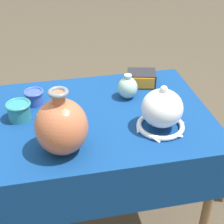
{
  "coord_description": "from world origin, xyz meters",
  "views": [
    {
      "loc": [
        -0.2,
        -1.31,
        1.59
      ],
      "look_at": [
        0.04,
        -0.15,
        0.81
      ],
      "focal_mm": 55.0,
      "sensor_mm": 36.0,
      "label": 1
    }
  ],
  "objects_px": {
    "cup_wide_ochre": "(58,117)",
    "cup_wide_teal": "(19,110)",
    "vase_dome_bell": "(162,111)",
    "vase_tall_bulbous": "(61,126)",
    "cup_wide_cobalt": "(34,97)",
    "mosaic_tile_box": "(141,78)",
    "jar_round_celadon": "(128,87)"
  },
  "relations": [
    {
      "from": "vase_dome_bell",
      "to": "cup_wide_ochre",
      "type": "bearing_deg",
      "value": 164.3
    },
    {
      "from": "cup_wide_ochre",
      "to": "cup_wide_teal",
      "type": "relative_size",
      "value": 1.1
    },
    {
      "from": "cup_wide_ochre",
      "to": "cup_wide_teal",
      "type": "height_order",
      "value": "cup_wide_teal"
    },
    {
      "from": "vase_tall_bulbous",
      "to": "cup_wide_cobalt",
      "type": "xyz_separation_m",
      "value": [
        -0.11,
        0.38,
        -0.08
      ]
    },
    {
      "from": "cup_wide_teal",
      "to": "cup_wide_cobalt",
      "type": "bearing_deg",
      "value": 59.7
    },
    {
      "from": "cup_wide_ochre",
      "to": "cup_wide_teal",
      "type": "distance_m",
      "value": 0.18
    },
    {
      "from": "mosaic_tile_box",
      "to": "cup_wide_ochre",
      "type": "relative_size",
      "value": 1.36
    },
    {
      "from": "mosaic_tile_box",
      "to": "cup_wide_teal",
      "type": "xyz_separation_m",
      "value": [
        -0.63,
        -0.2,
        0.01
      ]
    },
    {
      "from": "vase_tall_bulbous",
      "to": "cup_wide_teal",
      "type": "xyz_separation_m",
      "value": [
        -0.17,
        0.26,
        -0.07
      ]
    },
    {
      "from": "vase_dome_bell",
      "to": "cup_wide_teal",
      "type": "xyz_separation_m",
      "value": [
        -0.6,
        0.2,
        -0.04
      ]
    },
    {
      "from": "cup_wide_ochre",
      "to": "jar_round_celadon",
      "type": "distance_m",
      "value": 0.39
    },
    {
      "from": "mosaic_tile_box",
      "to": "cup_wide_ochre",
      "type": "bearing_deg",
      "value": -135.53
    },
    {
      "from": "vase_dome_bell",
      "to": "cup_wide_teal",
      "type": "bearing_deg",
      "value": 161.97
    },
    {
      "from": "cup_wide_ochre",
      "to": "cup_wide_teal",
      "type": "xyz_separation_m",
      "value": [
        -0.17,
        0.07,
        0.01
      ]
    },
    {
      "from": "vase_tall_bulbous",
      "to": "jar_round_celadon",
      "type": "distance_m",
      "value": 0.5
    },
    {
      "from": "cup_wide_cobalt",
      "to": "jar_round_celadon",
      "type": "distance_m",
      "value": 0.46
    },
    {
      "from": "mosaic_tile_box",
      "to": "cup_wide_cobalt",
      "type": "bearing_deg",
      "value": -157.85
    },
    {
      "from": "cup_wide_cobalt",
      "to": "vase_tall_bulbous",
      "type": "bearing_deg",
      "value": -74.5
    },
    {
      "from": "vase_tall_bulbous",
      "to": "cup_wide_ochre",
      "type": "xyz_separation_m",
      "value": [
        -0.01,
        0.19,
        -0.08
      ]
    },
    {
      "from": "vase_dome_bell",
      "to": "mosaic_tile_box",
      "type": "xyz_separation_m",
      "value": [
        0.03,
        0.4,
        -0.05
      ]
    },
    {
      "from": "cup_wide_ochre",
      "to": "cup_wide_cobalt",
      "type": "distance_m",
      "value": 0.22
    },
    {
      "from": "cup_wide_teal",
      "to": "vase_tall_bulbous",
      "type": "bearing_deg",
      "value": -56.61
    },
    {
      "from": "vase_tall_bulbous",
      "to": "mosaic_tile_box",
      "type": "relative_size",
      "value": 1.62
    },
    {
      "from": "vase_tall_bulbous",
      "to": "cup_wide_cobalt",
      "type": "distance_m",
      "value": 0.4
    },
    {
      "from": "vase_tall_bulbous",
      "to": "cup_wide_ochre",
      "type": "relative_size",
      "value": 2.21
    },
    {
      "from": "cup_wide_cobalt",
      "to": "jar_round_celadon",
      "type": "height_order",
      "value": "jar_round_celadon"
    },
    {
      "from": "vase_dome_bell",
      "to": "jar_round_celadon",
      "type": "bearing_deg",
      "value": 105.76
    },
    {
      "from": "cup_wide_cobalt",
      "to": "jar_round_celadon",
      "type": "bearing_deg",
      "value": -4.01
    },
    {
      "from": "jar_round_celadon",
      "to": "mosaic_tile_box",
      "type": "bearing_deg",
      "value": 48.26
    },
    {
      "from": "mosaic_tile_box",
      "to": "jar_round_celadon",
      "type": "xyz_separation_m",
      "value": [
        -0.11,
        -0.12,
        0.02
      ]
    },
    {
      "from": "cup_wide_ochre",
      "to": "cup_wide_teal",
      "type": "bearing_deg",
      "value": 156.21
    },
    {
      "from": "cup_wide_ochre",
      "to": "cup_wide_cobalt",
      "type": "bearing_deg",
      "value": 117.43
    }
  ]
}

